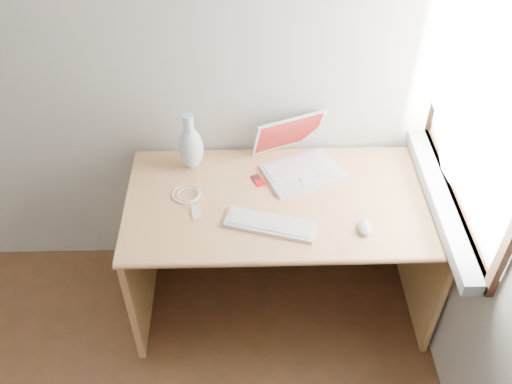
{
  "coord_description": "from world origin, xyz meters",
  "views": [
    {
      "loc": [
        0.86,
        -0.42,
        2.47
      ],
      "look_at": [
        0.9,
        1.35,
        0.81
      ],
      "focal_mm": 40.0,
      "sensor_mm": 36.0,
      "label": 1
    }
  ],
  "objects_px": {
    "laptop": "(302,158)",
    "vase": "(191,147)",
    "external_keyboard": "(270,224)",
    "desk": "(282,219)"
  },
  "relations": [
    {
      "from": "external_keyboard",
      "to": "vase",
      "type": "height_order",
      "value": "vase"
    },
    {
      "from": "desk",
      "to": "laptop",
      "type": "distance_m",
      "value": 0.31
    },
    {
      "from": "external_keyboard",
      "to": "vase",
      "type": "distance_m",
      "value": 0.53
    },
    {
      "from": "laptop",
      "to": "external_keyboard",
      "type": "relative_size",
      "value": 1.02
    },
    {
      "from": "external_keyboard",
      "to": "vase",
      "type": "relative_size",
      "value": 1.36
    },
    {
      "from": "desk",
      "to": "vase",
      "type": "relative_size",
      "value": 4.77
    },
    {
      "from": "laptop",
      "to": "vase",
      "type": "height_order",
      "value": "vase"
    },
    {
      "from": "laptop",
      "to": "external_keyboard",
      "type": "xyz_separation_m",
      "value": [
        -0.16,
        -0.37,
        -0.04
      ]
    },
    {
      "from": "laptop",
      "to": "vase",
      "type": "relative_size",
      "value": 1.39
    },
    {
      "from": "desk",
      "to": "external_keyboard",
      "type": "relative_size",
      "value": 3.52
    }
  ]
}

